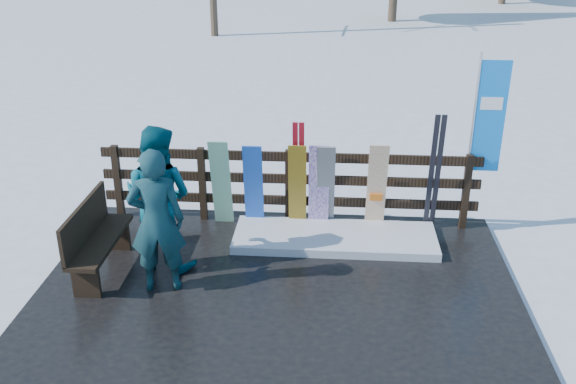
# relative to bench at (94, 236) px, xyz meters

# --- Properties ---
(ground) EXTENTS (700.00, 700.00, 0.00)m
(ground) POSITION_rel_bench_xyz_m (2.38, -0.55, -0.60)
(ground) COLOR white
(ground) RESTS_ON ground
(deck) EXTENTS (6.00, 5.00, 0.08)m
(deck) POSITION_rel_bench_xyz_m (2.38, -0.55, -0.56)
(deck) COLOR black
(deck) RESTS_ON ground
(fence) EXTENTS (5.60, 0.10, 1.15)m
(fence) POSITION_rel_bench_xyz_m (2.38, 1.65, 0.14)
(fence) COLOR black
(fence) RESTS_ON deck
(snow_patch) EXTENTS (2.87, 1.00, 0.12)m
(snow_patch) POSITION_rel_bench_xyz_m (3.08, 1.05, -0.46)
(snow_patch) COLOR white
(snow_patch) RESTS_ON deck
(bench) EXTENTS (0.41, 1.50, 0.97)m
(bench) POSITION_rel_bench_xyz_m (0.00, 0.00, 0.00)
(bench) COLOR black
(bench) RESTS_ON deck
(snowboard_0) EXTENTS (0.28, 0.23, 1.32)m
(snowboard_0) POSITION_rel_bench_xyz_m (1.88, 1.43, 0.14)
(snowboard_0) COLOR blue
(snowboard_0) RESTS_ON deck
(snowboard_1) EXTENTS (0.28, 0.33, 1.39)m
(snowboard_1) POSITION_rel_bench_xyz_m (1.40, 1.43, 0.18)
(snowboard_1) COLOR white
(snowboard_1) RESTS_ON deck
(snowboard_2) EXTENTS (0.26, 0.24, 1.34)m
(snowboard_2) POSITION_rel_bench_xyz_m (2.52, 1.43, 0.16)
(snowboard_2) COLOR yellow
(snowboard_2) RESTS_ON deck
(snowboard_3) EXTENTS (0.29, 0.24, 1.35)m
(snowboard_3) POSITION_rel_bench_xyz_m (2.83, 1.43, 0.16)
(snowboard_3) COLOR white
(snowboard_3) RESTS_ON deck
(snowboard_4) EXTENTS (0.26, 0.38, 1.36)m
(snowboard_4) POSITION_rel_bench_xyz_m (2.93, 1.43, 0.17)
(snowboard_4) COLOR black
(snowboard_4) RESTS_ON deck
(snowboard_5) EXTENTS (0.28, 0.30, 1.39)m
(snowboard_5) POSITION_rel_bench_xyz_m (3.66, 1.43, 0.18)
(snowboard_5) COLOR white
(snowboard_5) RESTS_ON deck
(ski_pair_a) EXTENTS (0.17, 0.23, 1.66)m
(ski_pair_a) POSITION_rel_bench_xyz_m (2.53, 1.50, 0.31)
(ski_pair_a) COLOR #AC1521
(ski_pair_a) RESTS_ON deck
(ski_pair_b) EXTENTS (0.17, 0.22, 1.81)m
(ski_pair_b) POSITION_rel_bench_xyz_m (4.47, 1.50, 0.39)
(ski_pair_b) COLOR black
(ski_pair_b) RESTS_ON deck
(rental_flag) EXTENTS (0.45, 0.04, 2.60)m
(rental_flag) POSITION_rel_bench_xyz_m (5.14, 1.70, 1.09)
(rental_flag) COLOR silver
(rental_flag) RESTS_ON deck
(person_front) EXTENTS (0.74, 0.55, 1.85)m
(person_front) POSITION_rel_bench_xyz_m (0.93, -0.31, 0.41)
(person_front) COLOR #19534A
(person_front) RESTS_ON deck
(person_back) EXTENTS (1.11, 0.96, 1.93)m
(person_back) POSITION_rel_bench_xyz_m (0.80, 0.27, 0.45)
(person_back) COLOR #074E60
(person_back) RESTS_ON deck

